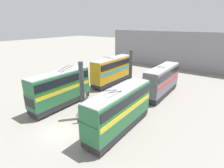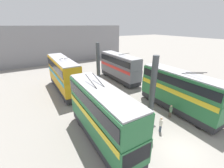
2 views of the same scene
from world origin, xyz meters
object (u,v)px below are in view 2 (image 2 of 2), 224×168
Objects in this scene: bus_right_near at (102,112)px; person_aisle_foreground at (161,124)px; person_aisle_midway at (103,87)px; person_by_right_row at (104,112)px; person_by_left_row at (171,111)px; bus_left_near at (179,90)px; bus_left_far at (119,66)px; oil_drum at (92,94)px; bus_right_mid at (63,73)px.

person_aisle_foreground is at bearing -109.25° from bus_right_near.
person_aisle_foreground is 11.19m from person_aisle_midway.
person_by_right_row is 0.98× the size of person_by_left_row.
bus_left_near is 10.97m from person_aisle_midway.
bus_left_far is 6.89m from person_aisle_midway.
person_by_left_row is at bearing 108.95° from bus_left_near.
bus_left_far is 8.95m from oil_drum.
bus_left_far is 14.01m from person_by_left_row.
person_by_left_row reaches higher than person_by_right_row.
bus_right_near is at bearing 120.06° from person_aisle_midway.
oil_drum is (-0.40, 2.10, -0.49)m from person_aisle_midway.
bus_right_near reaches higher than person_by_right_row.
oil_drum is (9.59, 5.61, -0.40)m from person_by_left_row.
bus_left_far is at bearing -61.33° from oil_drum.
bus_left_far is at bearing -63.98° from person_aisle_foreground.
bus_left_far is 13.28m from person_by_right_row.
bus_right_mid is 6.60× the size of person_aisle_foreground.
person_by_right_row is at bearing -9.30° from person_aisle_foreground.
bus_right_near is 5.54× the size of person_aisle_midway.
person_aisle_foreground is 1.92× the size of oil_drum.
bus_left_near is 1.00× the size of bus_left_far.
oil_drum is at bearing 118.67° from bus_left_far.
bus_left_near is 11.94m from oil_drum.
bus_left_far is (13.05, -0.00, -0.01)m from bus_left_near.
person_by_right_row is (3.05, -1.85, -2.18)m from bus_right_near.
person_by_right_row is (-9.93, 8.59, -1.99)m from bus_left_far.
person_by_right_row is 5.89m from oil_drum.
oil_drum is at bearing 160.24° from person_by_left_row.
oil_drum is (8.84, -2.86, -2.57)m from bus_right_near.
person_aisle_midway is at bearing -28.26° from bus_right_near.
person_by_left_row is (-3.80, -6.62, 0.01)m from person_by_right_row.
person_aisle_foreground is (-1.86, 4.90, -1.95)m from bus_left_near.
person_aisle_foreground is (-1.93, -5.53, -2.13)m from bus_right_near.
bus_right_near reaches higher than person_aisle_midway.
bus_left_near is at bearing 146.88° from person_by_right_row.
bus_left_far is 1.06× the size of bus_right_near.
bus_right_mid is 6.64m from person_aisle_midway.
bus_right_near is 4.18m from person_by_right_row.
bus_right_mid is at bearing 0.00° from bus_right_near.
bus_left_near reaches higher than oil_drum.
bus_left_far is 0.94× the size of bus_right_mid.
bus_right_mid is 6.88× the size of person_by_left_row.
bus_right_mid reaches higher than person_aisle_foreground.
bus_right_near reaches higher than bus_left_near.
bus_right_mid is at bearing -92.76° from person_by_right_row.
bus_left_near is 10.44m from bus_right_near.
bus_left_far is at bearing -90.86° from bus_right_mid.
person_aisle_midway reaches higher than person_by_left_row.
person_aisle_foreground is 0.95× the size of person_aisle_midway.
bus_right_near reaches higher than person_aisle_foreground.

